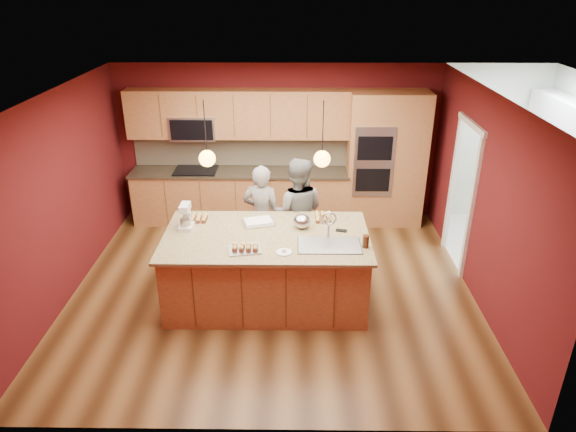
{
  "coord_description": "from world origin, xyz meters",
  "views": [
    {
      "loc": [
        0.29,
        -6.11,
        3.98
      ],
      "look_at": [
        0.22,
        -0.1,
        1.16
      ],
      "focal_mm": 32.0,
      "sensor_mm": 36.0,
      "label": 1
    }
  ],
  "objects_px": {
    "island": "(268,267)",
    "stand_mixer": "(186,218)",
    "person_right": "(297,213)",
    "mixing_bowl": "(302,221)",
    "person_left": "(262,216)"
  },
  "relations": [
    {
      "from": "stand_mixer",
      "to": "mixing_bowl",
      "type": "distance_m",
      "value": 1.52
    },
    {
      "from": "island",
      "to": "person_right",
      "type": "relative_size",
      "value": 1.58
    },
    {
      "from": "person_left",
      "to": "mixing_bowl",
      "type": "bearing_deg",
      "value": 139.61
    },
    {
      "from": "island",
      "to": "stand_mixer",
      "type": "distance_m",
      "value": 1.26
    },
    {
      "from": "person_left",
      "to": "stand_mixer",
      "type": "xyz_separation_m",
      "value": [
        -0.94,
        -0.79,
        0.33
      ]
    },
    {
      "from": "person_right",
      "to": "mixing_bowl",
      "type": "distance_m",
      "value": 0.8
    },
    {
      "from": "person_right",
      "to": "mixing_bowl",
      "type": "height_order",
      "value": "person_right"
    },
    {
      "from": "island",
      "to": "stand_mixer",
      "type": "relative_size",
      "value": 7.81
    },
    {
      "from": "island",
      "to": "person_left",
      "type": "height_order",
      "value": "person_left"
    },
    {
      "from": "person_left",
      "to": "mixing_bowl",
      "type": "relative_size",
      "value": 6.91
    },
    {
      "from": "person_left",
      "to": "stand_mixer",
      "type": "distance_m",
      "value": 1.27
    },
    {
      "from": "person_right",
      "to": "island",
      "type": "bearing_deg",
      "value": 74.12
    },
    {
      "from": "person_right",
      "to": "mixing_bowl",
      "type": "xyz_separation_m",
      "value": [
        0.06,
        -0.76,
        0.22
      ]
    },
    {
      "from": "island",
      "to": "mixing_bowl",
      "type": "distance_m",
      "value": 0.75
    },
    {
      "from": "person_right",
      "to": "stand_mixer",
      "type": "distance_m",
      "value": 1.68
    }
  ]
}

